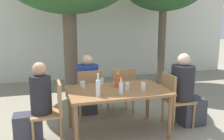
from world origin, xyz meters
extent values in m
plane|color=gray|center=(0.00, 0.00, 0.00)|extent=(30.00, 30.00, 0.00)
cube|color=silver|center=(0.00, 3.91, 1.40)|extent=(10.00, 0.08, 2.80)
cylinder|color=brown|center=(-0.46, 2.15, 1.03)|extent=(0.31, 0.31, 2.05)
cylinder|color=brown|center=(2.09, 2.64, 1.05)|extent=(0.20, 0.20, 2.11)
cube|color=brown|center=(0.00, 0.00, 0.71)|extent=(1.53, 0.94, 0.04)
cylinder|color=brown|center=(-0.71, -0.41, 0.34)|extent=(0.06, 0.06, 0.69)
cylinder|color=brown|center=(0.71, -0.41, 0.34)|extent=(0.06, 0.06, 0.69)
cylinder|color=brown|center=(-0.71, 0.41, 0.34)|extent=(0.06, 0.06, 0.69)
cylinder|color=brown|center=(0.71, 0.41, 0.34)|extent=(0.06, 0.06, 0.69)
cube|color=#A87A4C|center=(-1.09, 0.00, 0.45)|extent=(0.44, 0.44, 0.04)
cube|color=#A87A4C|center=(-0.89, 0.00, 0.70)|extent=(0.04, 0.44, 0.45)
cylinder|color=#A87A4C|center=(-1.28, 0.19, 0.22)|extent=(0.04, 0.04, 0.43)
cylinder|color=#A87A4C|center=(-1.28, -0.19, 0.22)|extent=(0.04, 0.04, 0.43)
cylinder|color=#A87A4C|center=(-0.90, 0.19, 0.22)|extent=(0.04, 0.04, 0.43)
cylinder|color=#A87A4C|center=(-0.90, -0.19, 0.22)|extent=(0.04, 0.04, 0.43)
cube|color=#A87A4C|center=(1.09, 0.00, 0.45)|extent=(0.44, 0.44, 0.04)
cube|color=#A87A4C|center=(0.89, 0.00, 0.70)|extent=(0.04, 0.44, 0.45)
cylinder|color=#A87A4C|center=(1.28, -0.19, 0.22)|extent=(0.04, 0.04, 0.43)
cylinder|color=#A87A4C|center=(1.28, 0.19, 0.22)|extent=(0.04, 0.04, 0.43)
cylinder|color=#A87A4C|center=(0.90, -0.19, 0.22)|extent=(0.04, 0.04, 0.43)
cylinder|color=#A87A4C|center=(0.90, 0.19, 0.22)|extent=(0.04, 0.04, 0.43)
cube|color=#A87A4C|center=(-0.31, 0.79, 0.45)|extent=(0.44, 0.44, 0.04)
cube|color=#A87A4C|center=(-0.31, 0.59, 0.70)|extent=(0.44, 0.04, 0.45)
cylinder|color=#A87A4C|center=(-0.12, 0.98, 0.22)|extent=(0.04, 0.04, 0.43)
cylinder|color=#A87A4C|center=(-0.50, 0.98, 0.22)|extent=(0.04, 0.04, 0.43)
cylinder|color=#A87A4C|center=(-0.12, 0.60, 0.22)|extent=(0.04, 0.04, 0.43)
cylinder|color=#A87A4C|center=(-0.50, 0.60, 0.22)|extent=(0.04, 0.04, 0.43)
cube|color=#A87A4C|center=(0.31, 0.79, 0.45)|extent=(0.44, 0.44, 0.04)
cube|color=#A87A4C|center=(0.31, 0.59, 0.70)|extent=(0.44, 0.04, 0.45)
cylinder|color=#A87A4C|center=(0.50, 0.98, 0.22)|extent=(0.04, 0.04, 0.43)
cylinder|color=#A87A4C|center=(0.12, 0.98, 0.22)|extent=(0.04, 0.04, 0.43)
cylinder|color=#A87A4C|center=(0.50, 0.60, 0.22)|extent=(0.04, 0.04, 0.43)
cylinder|color=#A87A4C|center=(0.12, 0.60, 0.22)|extent=(0.04, 0.04, 0.43)
cube|color=#383842|center=(-1.35, 0.00, 0.24)|extent=(0.40, 0.27, 0.47)
cylinder|color=#232328|center=(-1.15, 0.00, 0.75)|extent=(0.30, 0.30, 0.56)
sphere|color=tan|center=(-1.15, 0.00, 1.12)|extent=(0.20, 0.20, 0.20)
cube|color=#383842|center=(1.35, 0.00, 0.24)|extent=(0.40, 0.35, 0.47)
cylinder|color=#232328|center=(1.15, 0.00, 0.76)|extent=(0.39, 0.39, 0.58)
sphere|color=beige|center=(1.15, 0.00, 1.15)|extent=(0.21, 0.21, 0.21)
cube|color=#383842|center=(-0.31, 1.05, 0.24)|extent=(0.36, 0.40, 0.47)
cylinder|color=navy|center=(-0.31, 0.85, 0.73)|extent=(0.40, 0.40, 0.51)
sphere|color=tan|center=(-0.31, 0.85, 1.07)|extent=(0.19, 0.19, 0.19)
cylinder|color=silver|center=(-0.37, -0.26, 0.85)|extent=(0.06, 0.06, 0.24)
cylinder|color=silver|center=(-0.37, -0.26, 1.01)|extent=(0.03, 0.03, 0.08)
cylinder|color=gold|center=(-0.37, -0.26, 1.06)|extent=(0.03, 0.03, 0.01)
cylinder|color=#DB4C2D|center=(0.05, 0.12, 0.81)|extent=(0.08, 0.08, 0.16)
cylinder|color=#DB4C2D|center=(0.05, 0.12, 0.92)|extent=(0.03, 0.03, 0.06)
cylinder|color=gold|center=(0.05, 0.12, 0.95)|extent=(0.04, 0.04, 0.01)
cylinder|color=silver|center=(-0.02, -0.26, 0.82)|extent=(0.06, 0.06, 0.17)
cylinder|color=silver|center=(-0.02, -0.26, 0.94)|extent=(0.02, 0.02, 0.06)
cylinder|color=gold|center=(-0.02, -0.26, 0.97)|extent=(0.03, 0.03, 0.01)
cylinder|color=#9E661E|center=(0.08, 0.23, 0.81)|extent=(0.08, 0.08, 0.16)
cylinder|color=#9E661E|center=(0.08, 0.23, 0.92)|extent=(0.03, 0.03, 0.06)
cylinder|color=gold|center=(0.08, 0.23, 0.95)|extent=(0.04, 0.04, 0.01)
cylinder|color=silver|center=(-0.50, 0.28, 0.78)|extent=(0.08, 0.08, 0.10)
cylinder|color=silver|center=(-0.16, 0.38, 0.78)|extent=(0.06, 0.06, 0.11)
cylinder|color=silver|center=(0.37, -0.16, 0.79)|extent=(0.07, 0.07, 0.13)
cylinder|color=silver|center=(0.14, -0.07, 0.79)|extent=(0.07, 0.07, 0.11)
camera|label=1|loc=(-1.11, -3.57, 1.82)|focal=40.00mm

